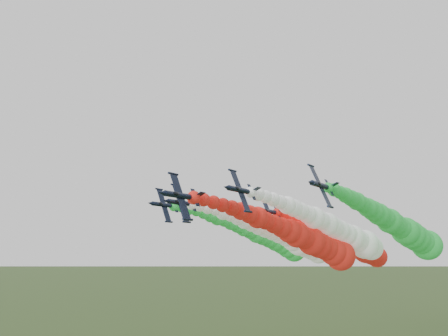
% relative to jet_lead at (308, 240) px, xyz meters
% --- Properties ---
extents(jet_lead, '(12.96, 66.01, 18.98)m').
position_rel_jet_lead_xyz_m(jet_lead, '(0.00, 0.00, 0.00)').
color(jet_lead, black).
rests_on(jet_lead, ground).
extents(jet_inner_left, '(12.40, 65.44, 18.41)m').
position_rel_jet_lead_xyz_m(jet_inner_left, '(-12.72, 12.66, 1.24)').
color(jet_inner_left, black).
rests_on(jet_inner_left, ground).
extents(jet_inner_right, '(12.39, 65.44, 18.41)m').
position_rel_jet_lead_xyz_m(jet_inner_right, '(4.03, 11.96, 2.31)').
color(jet_inner_right, black).
rests_on(jet_inner_right, ground).
extents(jet_outer_left, '(13.03, 66.08, 19.05)m').
position_rel_jet_lead_xyz_m(jet_outer_left, '(-24.49, 21.24, 1.83)').
color(jet_outer_left, black).
rests_on(jet_outer_left, ground).
extents(jet_outer_right, '(13.17, 66.22, 19.19)m').
position_rel_jet_lead_xyz_m(jet_outer_right, '(17.40, 20.76, 2.89)').
color(jet_outer_right, black).
rests_on(jet_outer_right, ground).
extents(jet_trail, '(12.33, 65.38, 18.35)m').
position_rel_jet_lead_xyz_m(jet_trail, '(-0.02, 29.06, -0.16)').
color(jet_trail, black).
rests_on(jet_trail, ground).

